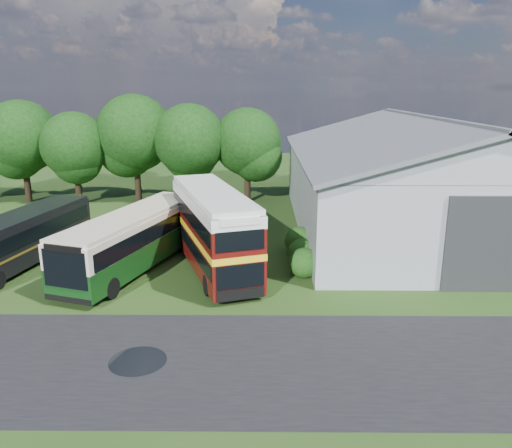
{
  "coord_description": "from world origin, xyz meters",
  "views": [
    {
      "loc": [
        3.16,
        -19.92,
        10.1
      ],
      "look_at": [
        2.92,
        8.0,
        2.44
      ],
      "focal_mm": 35.0,
      "sensor_mm": 36.0,
      "label": 1
    }
  ],
  "objects_px": {
    "storage_shed": "(424,172)",
    "bus_dark_single": "(23,237)",
    "bus_green_single": "(134,239)",
    "bus_maroon_double": "(213,230)"
  },
  "relations": [
    {
      "from": "storage_shed",
      "to": "bus_dark_single",
      "type": "xyz_separation_m",
      "value": [
        -25.75,
        -8.02,
        -2.56
      ]
    },
    {
      "from": "bus_green_single",
      "to": "storage_shed",
      "type": "bearing_deg",
      "value": 42.58
    },
    {
      "from": "bus_green_single",
      "to": "bus_dark_single",
      "type": "bearing_deg",
      "value": -168.09
    },
    {
      "from": "storage_shed",
      "to": "bus_maroon_double",
      "type": "xyz_separation_m",
      "value": [
        -14.49,
        -8.85,
        -1.86
      ]
    },
    {
      "from": "bus_dark_single",
      "to": "storage_shed",
      "type": "bearing_deg",
      "value": 28.25
    },
    {
      "from": "storage_shed",
      "to": "bus_green_single",
      "type": "distance_m",
      "value": 21.08
    },
    {
      "from": "storage_shed",
      "to": "bus_green_single",
      "type": "bearing_deg",
      "value": -155.37
    },
    {
      "from": "storage_shed",
      "to": "bus_dark_single",
      "type": "distance_m",
      "value": 27.09
    },
    {
      "from": "bus_green_single",
      "to": "bus_maroon_double",
      "type": "distance_m",
      "value": 4.58
    },
    {
      "from": "bus_maroon_double",
      "to": "bus_dark_single",
      "type": "relative_size",
      "value": 0.99
    }
  ]
}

